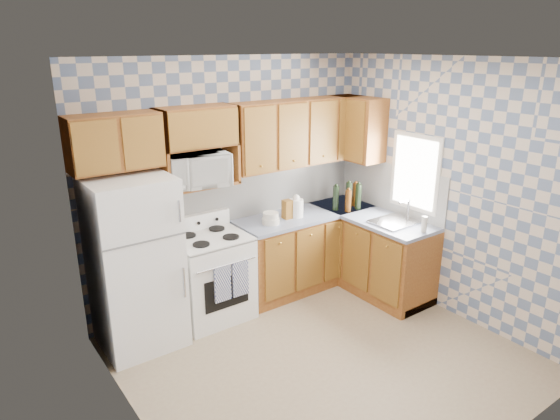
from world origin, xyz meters
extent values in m
plane|color=#887055|center=(0.00, 0.00, 0.00)|extent=(3.40, 3.40, 0.00)
cube|color=slate|center=(0.00, 1.60, 1.35)|extent=(3.40, 0.02, 2.70)
cube|color=slate|center=(1.70, 0.00, 1.35)|extent=(0.02, 3.20, 2.70)
cube|color=silver|center=(0.40, 1.59, 1.20)|extent=(2.60, 0.02, 0.56)
cube|color=silver|center=(1.69, 0.80, 1.20)|extent=(0.02, 1.60, 0.56)
cube|color=white|center=(-1.27, 1.25, 0.84)|extent=(0.75, 0.70, 1.68)
cube|color=white|center=(-0.47, 1.28, 0.45)|extent=(0.76, 0.65, 0.90)
cube|color=silver|center=(-0.47, 1.28, 0.91)|extent=(0.76, 0.65, 0.02)
cube|color=white|center=(-0.47, 1.55, 1.00)|extent=(0.76, 0.08, 0.17)
cube|color=navy|center=(-0.53, 0.93, 0.54)|extent=(0.18, 0.02, 0.38)
cube|color=navy|center=(-0.32, 0.93, 0.54)|extent=(0.18, 0.02, 0.38)
cube|color=brown|center=(0.82, 1.30, 0.44)|extent=(1.75, 0.60, 0.88)
cube|color=brown|center=(1.40, 0.80, 0.44)|extent=(0.60, 1.60, 0.88)
cube|color=slate|center=(0.82, 1.30, 0.90)|extent=(1.77, 0.63, 0.04)
cube|color=slate|center=(1.40, 0.80, 0.90)|extent=(0.63, 1.60, 0.04)
cube|color=brown|center=(0.82, 1.44, 1.85)|extent=(1.75, 0.33, 0.74)
cube|color=brown|center=(-1.29, 1.44, 1.97)|extent=(0.82, 0.33, 0.50)
cube|color=brown|center=(1.53, 1.25, 1.85)|extent=(0.33, 0.70, 0.74)
cube|color=brown|center=(-0.47, 1.44, 1.44)|extent=(0.80, 0.33, 0.03)
imported|color=white|center=(-0.51, 1.38, 1.62)|extent=(0.66, 0.49, 0.33)
cube|color=#B7B7BC|center=(1.40, 0.45, 0.93)|extent=(0.48, 0.40, 0.03)
cube|color=silver|center=(1.69, 0.45, 1.45)|extent=(0.02, 0.66, 0.86)
cylinder|color=black|center=(1.32, 1.11, 1.08)|extent=(0.07, 0.07, 0.33)
cylinder|color=black|center=(1.42, 1.05, 1.07)|extent=(0.07, 0.07, 0.31)
cylinder|color=#4E290B|center=(1.47, 1.15, 1.06)|extent=(0.07, 0.07, 0.28)
cylinder|color=#4E290B|center=(1.25, 1.04, 1.05)|extent=(0.07, 0.07, 0.26)
cylinder|color=black|center=(1.17, 1.17, 1.07)|extent=(0.07, 0.07, 0.29)
cube|color=brown|center=(0.52, 1.26, 1.03)|extent=(0.10, 0.10, 0.22)
cylinder|color=white|center=(0.64, 1.25, 1.02)|extent=(0.16, 0.16, 0.21)
cylinder|color=silver|center=(1.43, 0.07, 1.01)|extent=(0.06, 0.06, 0.17)
camera|label=1|loc=(-2.68, -3.03, 2.80)|focal=32.00mm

